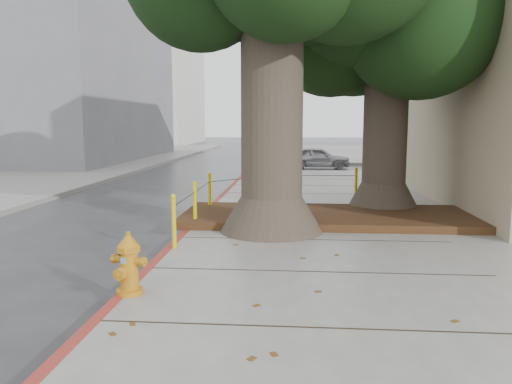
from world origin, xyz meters
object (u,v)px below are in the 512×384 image
car_silver (318,158)px  car_dark (67,157)px  car_red (436,158)px  fire_hydrant (129,264)px

car_silver → car_dark: bearing=92.6°
car_red → car_dark: bearing=95.8°
car_silver → car_red: car_red is taller
car_red → car_dark: (-18.67, -0.40, -0.01)m
fire_hydrant → car_red: car_red is taller
car_red → car_silver: bearing=95.4°
fire_hydrant → car_red: size_ratio=0.24×
car_silver → car_dark: car_dark is taller
car_silver → car_dark: size_ratio=0.85×
car_silver → car_red: 5.80m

